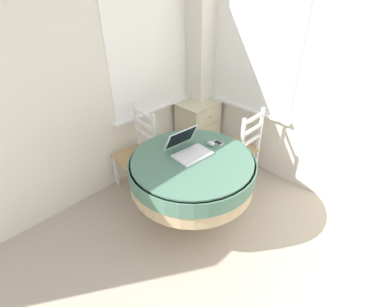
% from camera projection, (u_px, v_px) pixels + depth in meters
% --- Properties ---
extents(corner_room_shell, '(4.28, 5.04, 2.55)m').
position_uv_depth(corner_room_shell, '(231.00, 95.00, 2.73)').
color(corner_room_shell, silver).
rests_on(corner_room_shell, ground_plane).
extents(round_dining_table, '(1.20, 1.20, 0.76)m').
position_uv_depth(round_dining_table, '(192.00, 171.00, 2.86)').
color(round_dining_table, '#4C3D2D').
rests_on(round_dining_table, ground_plane).
extents(laptop, '(0.38, 0.38, 0.23)m').
position_uv_depth(laptop, '(188.00, 149.00, 2.85)').
color(laptop, silver).
rests_on(laptop, round_dining_table).
extents(computer_mouse, '(0.06, 0.09, 0.05)m').
position_uv_depth(computer_mouse, '(211.00, 143.00, 2.98)').
color(computer_mouse, silver).
rests_on(computer_mouse, round_dining_table).
extents(cell_phone, '(0.06, 0.11, 0.01)m').
position_uv_depth(cell_phone, '(218.00, 143.00, 3.02)').
color(cell_phone, '#B2B7BC').
rests_on(cell_phone, round_dining_table).
extents(dining_chair_near_back_window, '(0.43, 0.44, 0.96)m').
position_uv_depth(dining_chair_near_back_window, '(138.00, 153.00, 3.44)').
color(dining_chair_near_back_window, tan).
rests_on(dining_chair_near_back_window, ground_plane).
extents(dining_chair_near_right_window, '(0.41, 0.41, 0.96)m').
position_uv_depth(dining_chair_near_right_window, '(240.00, 150.00, 3.49)').
color(dining_chair_near_right_window, tan).
rests_on(dining_chair_near_right_window, ground_plane).
extents(corner_cabinet, '(0.52, 0.44, 0.76)m').
position_uv_depth(corner_cabinet, '(198.00, 128.00, 4.09)').
color(corner_cabinet, beige).
rests_on(corner_cabinet, ground_plane).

